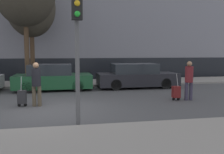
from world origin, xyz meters
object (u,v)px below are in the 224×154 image
Objects in this scene: parked_car_1 at (53,78)px; traffic_light at (77,30)px; bare_tree_down_street at (31,8)px; parked_car_2 at (136,76)px; pedestrian_right at (189,78)px; parked_bicycle at (127,76)px; pedestrian_left at (36,82)px; trolley_right at (176,92)px; trolley_left at (22,97)px.

traffic_light reaches higher than parked_car_1.
parked_car_1 is at bearing -62.48° from bare_tree_down_street.
traffic_light is at bearing -76.51° from bare_tree_down_street.
parked_car_2 is 2.73× the size of pedestrian_right.
pedestrian_right reaches higher than parked_bicycle.
parked_car_1 is 7.11m from pedestrian_right.
parked_bicycle is at bearing -4.52° from bare_tree_down_street.
trolley_right is at bearing 5.96° from pedestrian_left.
trolley_left is at bearing -145.11° from parked_car_2.
pedestrian_right is 1.45× the size of trolley_right.
pedestrian_left reaches higher than pedestrian_right.
parked_car_2 is 8.22m from traffic_light.
traffic_light reaches higher than pedestrian_left.
bare_tree_down_street reaches higher than parked_car_1.
traffic_light is 10.05m from bare_tree_down_street.
traffic_light is (1.41, -3.03, 1.70)m from pedestrian_left.
pedestrian_left is 6.29m from pedestrian_right.
trolley_left reaches higher than parked_bicycle.
parked_car_1 is at bearing 97.98° from traffic_light.
parked_car_2 is 6.52m from pedestrian_left.
parked_bicycle is at bearing 96.01° from trolley_right.
bare_tree_down_street is at bearing 157.34° from parked_car_2.
pedestrian_left is 0.26× the size of bare_tree_down_street.
traffic_light is at bearing -59.89° from pedestrian_left.
pedestrian_right is 0.26× the size of bare_tree_down_street.
parked_car_1 is 3.53× the size of trolley_left.
parked_car_2 is at bearing -0.15° from parked_car_1.
parked_car_1 is 1.10× the size of traffic_light.
parked_car_1 reaches higher than trolley_left.
traffic_light is at bearing -57.65° from trolley_left.
parked_car_2 is at bearing 62.12° from traffic_light.
trolley_left is 0.65× the size of parked_bicycle.
bare_tree_down_street is (-6.02, 2.51, 4.10)m from parked_car_2.
trolley_right is at bearing -44.25° from bare_tree_down_street.
traffic_light is at bearing -117.88° from parked_car_2.
parked_car_2 is at bearing -22.66° from bare_tree_down_street.
trolley_left is at bearing -87.00° from bare_tree_down_street.
pedestrian_right is at bearing -0.25° from trolley_left.
parked_car_2 is at bearing 98.74° from trolley_right.
bare_tree_down_street reaches higher than trolley_left.
parked_car_1 is 2.44× the size of pedestrian_left.
parked_car_2 is 1.23× the size of traffic_light.
pedestrian_right is (6.29, 0.02, -0.00)m from pedestrian_left.
pedestrian_right reaches higher than trolley_right.
parked_bicycle is at bearing 55.07° from pedestrian_left.
parked_car_1 is 4.10m from trolley_left.
bare_tree_down_street is at bearing 143.20° from pedestrian_right.
pedestrian_right reaches higher than parked_car_1.
pedestrian_left reaches higher than parked_car_1.
trolley_left is at bearing -179.80° from trolley_right.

